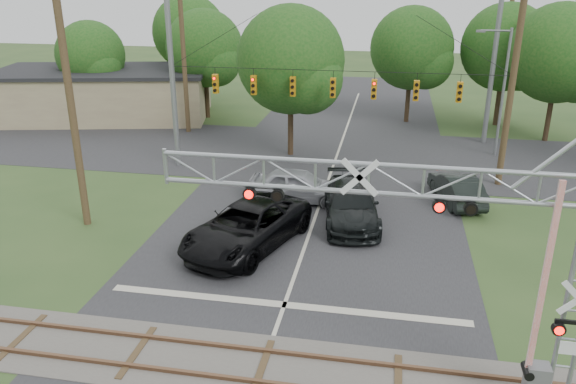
% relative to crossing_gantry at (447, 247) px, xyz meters
% --- Properties ---
extents(road_main, '(14.00, 90.00, 0.02)m').
position_rel_crossing_gantry_xyz_m(road_main, '(-4.86, 8.36, -4.67)').
color(road_main, '#29282B').
rests_on(road_main, ground).
extents(road_cross, '(90.00, 12.00, 0.02)m').
position_rel_crossing_gantry_xyz_m(road_cross, '(-4.86, 22.36, -4.67)').
color(road_cross, '#29282B').
rests_on(road_cross, ground).
extents(railroad_track, '(90.00, 3.20, 0.17)m').
position_rel_crossing_gantry_xyz_m(railroad_track, '(-4.86, 0.36, -4.65)').
color(railroad_track, '#514C47').
rests_on(railroad_track, ground).
extents(crossing_gantry, '(11.09, 0.97, 7.58)m').
position_rel_crossing_gantry_xyz_m(crossing_gantry, '(0.00, 0.00, 0.00)').
color(crossing_gantry, gray).
rests_on(crossing_gantry, ground).
extents(traffic_signal_span, '(19.34, 0.36, 11.50)m').
position_rel_crossing_gantry_xyz_m(traffic_signal_span, '(-3.98, 18.36, 0.94)').
color(traffic_signal_span, slate).
rests_on(traffic_signal_span, ground).
extents(pickup_black, '(5.23, 7.51, 1.90)m').
position_rel_crossing_gantry_xyz_m(pickup_black, '(-7.32, 8.17, -3.73)').
color(pickup_black, black).
rests_on(pickup_black, ground).
extents(car_dark, '(3.34, 6.38, 1.76)m').
position_rel_crossing_gantry_xyz_m(car_dark, '(-3.15, 11.71, -3.80)').
color(car_dark, black).
rests_on(car_dark, ground).
extents(sedan_silver, '(5.02, 2.04, 1.71)m').
position_rel_crossing_gantry_xyz_m(sedan_silver, '(-6.05, 13.86, -3.83)').
color(sedan_silver, '#9D9FA5').
rests_on(sedan_silver, ground).
extents(suv_dark, '(2.77, 4.92, 1.53)m').
position_rel_crossing_gantry_xyz_m(suv_dark, '(2.02, 15.19, -3.91)').
color(suv_dark, black).
rests_on(suv_dark, ground).
extents(commercial_building, '(18.45, 12.15, 3.96)m').
position_rel_crossing_gantry_xyz_m(commercial_building, '(-24.88, 29.40, -2.69)').
color(commercial_building, '#89775B').
rests_on(commercial_building, ground).
extents(streetlight, '(2.15, 0.22, 8.07)m').
position_rel_crossing_gantry_xyz_m(streetlight, '(5.15, 24.10, -0.17)').
color(streetlight, slate).
rests_on(streetlight, ground).
extents(utility_poles, '(25.91, 28.16, 13.05)m').
position_rel_crossing_gantry_xyz_m(utility_poles, '(-2.61, 20.37, 1.62)').
color(utility_poles, '#43301E').
rests_on(utility_poles, ground).
extents(treeline, '(51.91, 26.72, 9.57)m').
position_rel_crossing_gantry_xyz_m(treeline, '(-3.33, 29.01, 1.21)').
color(treeline, '#352618').
rests_on(treeline, ground).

